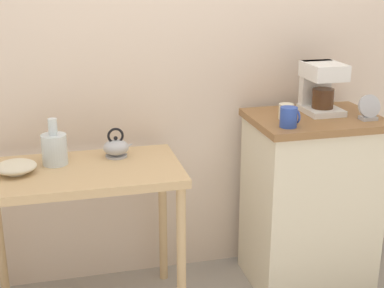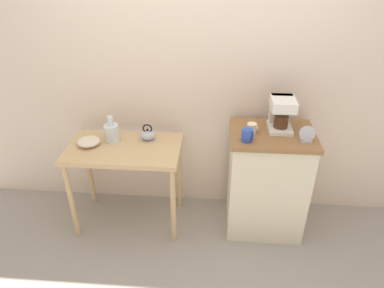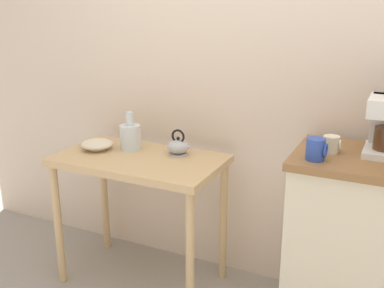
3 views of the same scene
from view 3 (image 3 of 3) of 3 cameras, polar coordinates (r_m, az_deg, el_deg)
The scene contains 8 objects.
back_wall at distance 2.50m, azimuth 11.54°, elevation 12.60°, with size 4.40×0.10×2.80m, color beige.
wooden_table at distance 2.58m, azimuth -6.54°, elevation -3.87°, with size 0.92×0.53×0.77m.
kitchen_counter at distance 2.34m, azimuth 20.06°, elevation -12.38°, with size 0.65×0.50×0.94m.
bowl_stoneware at distance 2.70m, azimuth -11.75°, elevation -0.04°, with size 0.18×0.18×0.06m.
teakettle at distance 2.55m, azimuth -1.70°, elevation -0.32°, with size 0.15×0.12×0.15m.
glass_carafe_vase at distance 2.65m, azimuth -7.70°, elevation 0.95°, with size 0.12×0.12×0.22m.
mug_small_cream at distance 2.15m, azimuth 17.01°, elevation -0.04°, with size 0.08×0.07×0.08m.
mug_blue at distance 2.03m, azimuth 15.20°, elevation -0.63°, with size 0.09×0.08×0.10m.
Camera 3 is at (0.72, -2.04, 1.59)m, focal length 42.82 mm.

